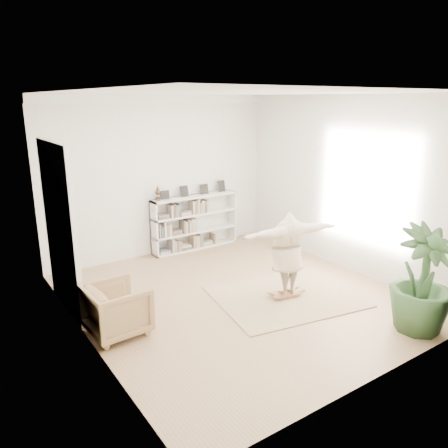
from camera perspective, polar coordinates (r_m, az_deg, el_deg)
name	(u,v)px	position (r m, az deg, el deg)	size (l,w,h in m)	color
floor	(238,296)	(8.15, 1.85, -9.40)	(6.00, 6.00, 0.00)	#94734C
room_shell	(160,99)	(9.89, -8.42, 15.90)	(6.00, 6.00, 6.00)	silver
doors	(61,230)	(7.72, -20.53, -0.79)	(0.09, 1.78, 2.92)	white
bookshelf	(195,223)	(10.53, -3.86, 0.17)	(2.20, 0.35, 1.64)	silver
armchair	(117,309)	(6.99, -13.77, -10.76)	(0.85, 0.88, 0.80)	tan
rug	(285,297)	(8.19, 8.03, -9.36)	(2.50, 2.00, 0.02)	tan
rocker_board	(286,294)	(8.16, 8.05, -9.01)	(0.51, 0.36, 0.10)	#9C663E
person	(287,251)	(7.85, 8.28, -3.57)	(1.88, 0.51, 1.53)	beige
houseplant	(423,280)	(7.36, 24.50, -6.64)	(0.94, 0.94, 1.68)	#2B4B25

